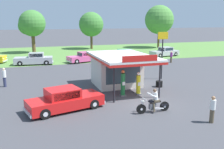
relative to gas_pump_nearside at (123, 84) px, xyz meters
name	(u,v)px	position (x,y,z in m)	size (l,w,h in m)	color
ground_plane	(146,103)	(1.02, -2.05, -0.96)	(300.00, 300.00, 0.00)	#424247
grass_verge_strip	(74,53)	(1.02, 27.95, -0.96)	(120.00, 24.00, 0.01)	#56843D
service_station_kiosk	(118,67)	(0.66, 3.13, 0.76)	(4.58, 7.28, 3.42)	silver
gas_pump_nearside	(123,84)	(0.00, 0.00, 0.00)	(0.44, 0.44, 2.09)	slate
gas_pump_offside	(138,84)	(1.32, 0.00, -0.12)	(0.44, 0.44, 1.84)	slate
motorcycle_with_rider	(154,103)	(0.62, -3.99, -0.31)	(2.32, 0.70, 1.58)	black
featured_classic_sedan	(65,100)	(-4.77, -1.72, -0.28)	(5.42, 3.05, 1.50)	red
parked_car_back_row_right	(165,52)	(14.50, 18.78, -0.29)	(5.22, 2.74, 1.50)	#B7B7BC
parked_car_second_row_spare	(84,57)	(0.65, 17.17, -0.30)	(5.25, 3.11, 1.44)	#E55993
parked_car_back_row_far_right	(126,54)	(7.36, 18.11, -0.29)	(5.72, 2.84, 1.45)	#2D844C
parked_car_back_row_left	(34,59)	(-6.22, 17.13, -0.24)	(5.26, 2.35, 1.60)	#B7B7BC
bystander_admiring_sedan	(171,57)	(12.08, 12.76, -0.11)	(0.34, 0.34, 1.62)	brown
bystander_leaning_by_kiosk	(106,61)	(2.07, 11.17, 0.00)	(0.39, 0.39, 1.78)	#2D3351
bystander_standing_back_lot	(4,77)	(-9.07, 5.95, -0.04)	(0.34, 0.34, 1.73)	#2D3351
bystander_strolling_foreground	(212,109)	(3.06, -6.58, -0.11)	(0.34, 0.34, 1.62)	brown
tree_oak_left	(92,25)	(5.63, 32.92, 3.93)	(4.96, 4.96, 7.47)	brown
tree_oak_far_right	(31,24)	(-6.14, 30.07, 4.19)	(4.81, 4.67, 7.62)	brown
tree_oak_centre	(159,20)	(19.88, 30.93, 4.85)	(6.07, 6.07, 8.95)	brown
roadside_pole_sign	(163,47)	(5.80, 4.26, 2.27)	(1.10, 0.12, 4.73)	black
spare_tire_stack	(159,84)	(4.07, 1.56, -0.69)	(0.60, 0.60, 0.54)	black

